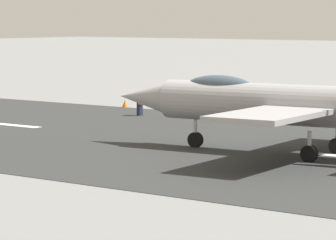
{
  "coord_description": "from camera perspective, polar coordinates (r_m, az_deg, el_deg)",
  "views": [
    {
      "loc": [
        -18.43,
        40.78,
        6.43
      ],
      "look_at": [
        5.83,
        8.66,
        2.2
      ],
      "focal_mm": 105.03,
      "sensor_mm": 36.0,
      "label": 1
    }
  ],
  "objects": [
    {
      "name": "marker_cone_mid",
      "position": [
        61.51,
        8.53,
        0.19
      ],
      "size": [
        0.44,
        0.44,
        0.55
      ],
      "primitive_type": "cone",
      "color": "orange",
      "rests_on": "ground"
    },
    {
      "name": "crew_person",
      "position": [
        64.1,
        -1.65,
        0.97
      ],
      "size": [
        0.56,
        0.5,
        1.63
      ],
      "color": "#1E2338",
      "rests_on": "ground"
    },
    {
      "name": "marker_cone_far",
      "position": [
        70.07,
        -2.51,
        0.95
      ],
      "size": [
        0.44,
        0.44,
        0.55
      ],
      "primitive_type": "cone",
      "color": "orange",
      "rests_on": "ground"
    },
    {
      "name": "fighter_jet",
      "position": [
        46.07,
        6.92,
        0.97
      ],
      "size": [
        17.77,
        14.17,
        5.63
      ],
      "color": "#9E9D9F",
      "rests_on": "ground"
    }
  ]
}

